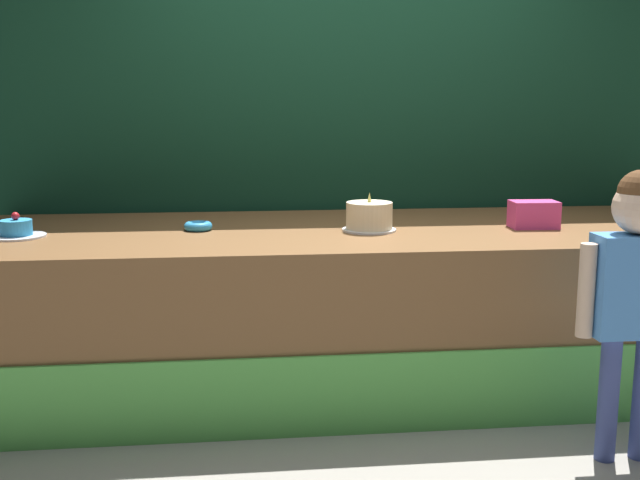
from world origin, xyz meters
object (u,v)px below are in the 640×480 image
pink_box (534,214)px  donut (198,226)px  cake_left (16,230)px  child_figure (635,276)px  cake_center (369,217)px

pink_box → donut: pink_box is taller
cake_left → pink_box: bearing=-0.1°
donut → cake_left: 0.85m
child_figure → pink_box: size_ratio=5.11×
cake_left → cake_center: cake_center is taller
child_figure → cake_center: (-0.90, 0.92, 0.11)m
child_figure → pink_box: 0.93m
child_figure → cake_center: 1.29m
pink_box → donut: 1.70m
pink_box → cake_left: 2.54m
donut → pink_box: bearing=-3.6°
cake_center → cake_left: bearing=180.0°
child_figure → donut: child_figure is taller
pink_box → cake_center: bearing=179.8°
pink_box → donut: (-1.69, 0.11, -0.05)m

